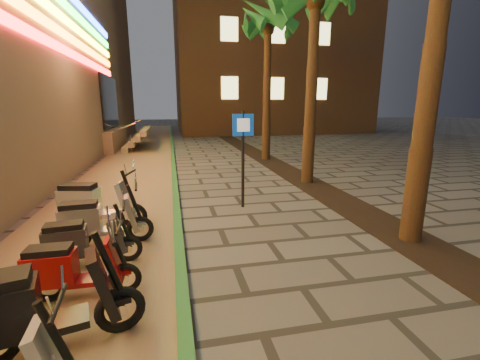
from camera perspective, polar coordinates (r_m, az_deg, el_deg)
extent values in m
plane|color=#474442|center=(4.16, 4.26, -25.78)|extent=(120.00, 120.00, 0.00)
cube|color=#8C7251|center=(13.45, -18.94, 1.27)|extent=(3.40, 60.00, 0.01)
cube|color=#286B2F|center=(13.34, -11.69, 1.82)|extent=(0.18, 60.00, 0.10)
cube|color=black|center=(9.64, 16.57, -3.06)|extent=(1.20, 40.00, 0.02)
cube|color=black|center=(21.38, -22.12, 12.73)|extent=(0.08, 5.00, 3.00)
cube|color=gray|center=(21.91, -26.93, 6.48)|extent=(5.00, 6.00, 1.20)
cube|color=#FF1414|center=(9.93, -35.37, 21.85)|extent=(0.06, 26.00, 0.28)
cube|color=gray|center=(21.39, -18.99, 5.84)|extent=(0.35, 5.00, 0.30)
cube|color=gray|center=(21.32, -18.12, 6.70)|extent=(0.35, 5.00, 0.30)
cube|color=gray|center=(21.26, -17.23, 7.56)|extent=(0.35, 5.00, 0.30)
cube|color=gray|center=(21.21, -16.33, 8.42)|extent=(0.35, 5.00, 0.30)
cylinder|color=silver|center=(19.37, -21.09, 8.26)|extent=(2.09, 0.06, 0.81)
cylinder|color=silver|center=(23.32, -19.63, 9.07)|extent=(2.09, 0.06, 0.81)
cube|color=brown|center=(37.79, 4.05, 28.30)|extent=(18.00, 16.00, 25.00)
cube|color=#E8D77F|center=(27.55, -1.84, 16.05)|extent=(1.40, 0.06, 1.80)
cube|color=#E8D77F|center=(28.54, 6.41, 15.88)|extent=(1.40, 0.06, 1.80)
cube|color=#E8D77F|center=(30.04, 13.94, 15.44)|extent=(1.40, 0.06, 1.80)
cube|color=#E8D77F|center=(28.14, -1.91, 25.24)|extent=(1.40, 0.06, 1.80)
cube|color=#E8D77F|center=(29.11, 6.65, 24.76)|extent=(1.40, 0.06, 1.80)
cube|color=#E8D77F|center=(30.58, 14.44, 23.89)|extent=(1.40, 0.06, 1.80)
cylinder|color=#472D19|center=(6.83, 30.40, 12.35)|extent=(0.40, 0.40, 5.45)
cylinder|color=#472D19|center=(11.08, 12.51, 14.09)|extent=(0.40, 0.40, 5.70)
sphere|color=#472D19|center=(11.50, 13.31, 28.42)|extent=(0.56, 0.56, 0.56)
cylinder|color=#472D19|center=(15.77, 4.79, 14.44)|extent=(0.40, 0.40, 5.95)
sphere|color=#472D19|center=(16.12, 5.02, 25.07)|extent=(0.56, 0.56, 0.56)
cone|color=#1C5A20|center=(16.49, 8.34, 26.33)|extent=(0.60, 1.93, 1.52)
cone|color=#1C5A20|center=(16.94, 6.87, 26.01)|extent=(1.70, 1.86, 1.52)
cone|color=#1C5A20|center=(17.07, 4.65, 25.96)|extent=(2.00, 0.93, 1.52)
cone|color=#1C5A20|center=(16.82, 2.59, 26.18)|extent=(1.97, 1.48, 1.52)
cone|color=#1C5A20|center=(16.29, 1.57, 26.62)|extent=(1.22, 2.02, 1.52)
cone|color=#1C5A20|center=(15.72, 2.15, 27.12)|extent=(1.22, 2.02, 1.52)
cone|color=#1C5A20|center=(15.38, 4.22, 27.40)|extent=(1.97, 1.48, 1.52)
cone|color=#1C5A20|center=(15.45, 6.73, 27.28)|extent=(2.00, 0.93, 1.52)
cone|color=#1C5A20|center=(15.90, 8.35, 26.84)|extent=(1.70, 1.86, 1.52)
cylinder|color=black|center=(8.19, 0.51, 3.52)|extent=(0.08, 0.08, 2.48)
cube|color=#0C41A2|center=(8.07, 0.56, 9.76)|extent=(0.55, 0.07, 0.55)
cube|color=white|center=(8.05, 0.61, 9.75)|extent=(0.32, 0.04, 0.32)
cube|color=white|center=(3.40, -30.66, -25.77)|extent=(0.29, 0.41, 0.68)
cylinder|color=black|center=(3.27, -29.84, -23.14)|extent=(0.27, 0.09, 0.71)
cylinder|color=black|center=(3.09, -29.61, -18.50)|extent=(0.09, 0.56, 0.04)
torus|color=black|center=(4.27, -20.48, -20.78)|extent=(0.59, 0.25, 0.58)
cylinder|color=silver|center=(4.27, -20.48, -20.78)|extent=(0.18, 0.15, 0.16)
cube|color=black|center=(4.25, -29.60, -21.16)|extent=(0.69, 0.52, 0.09)
cube|color=black|center=(4.07, -23.18, -16.61)|extent=(0.40, 0.50, 0.78)
cylinder|color=black|center=(3.97, -22.33, -13.68)|extent=(0.31, 0.15, 0.82)
cylinder|color=black|center=(3.83, -21.96, -8.82)|extent=(0.21, 0.63, 0.05)
cube|color=black|center=(4.20, -20.63, -19.26)|extent=(0.28, 0.21, 0.07)
torus|color=black|center=(5.24, -30.99, -15.90)|extent=(0.46, 0.09, 0.46)
cylinder|color=silver|center=(5.24, -30.99, -15.90)|extent=(0.12, 0.09, 0.12)
torus|color=black|center=(5.01, -19.77, -16.10)|extent=(0.46, 0.09, 0.46)
cylinder|color=silver|center=(5.01, -19.77, -16.10)|extent=(0.12, 0.09, 0.12)
cube|color=maroon|center=(5.09, -25.65, -15.72)|extent=(0.49, 0.30, 0.07)
cube|color=maroon|center=(5.11, -30.57, -13.39)|extent=(0.62, 0.34, 0.44)
cube|color=black|center=(5.01, -30.91, -10.74)|extent=(0.55, 0.28, 0.11)
cube|color=maroon|center=(4.89, -21.52, -13.02)|extent=(0.24, 0.35, 0.62)
cylinder|color=black|center=(4.81, -20.96, -11.11)|extent=(0.24, 0.06, 0.66)
cylinder|color=black|center=(4.69, -20.71, -7.93)|extent=(0.04, 0.51, 0.04)
cube|color=maroon|center=(4.96, -19.86, -15.03)|extent=(0.19, 0.12, 0.05)
torus|color=black|center=(6.00, -28.99, -11.95)|extent=(0.47, 0.15, 0.46)
cylinder|color=silver|center=(6.00, -28.99, -11.95)|extent=(0.14, 0.10, 0.13)
torus|color=black|center=(5.90, -19.20, -11.43)|extent=(0.47, 0.15, 0.46)
cylinder|color=silver|center=(5.90, -19.20, -11.43)|extent=(0.14, 0.10, 0.13)
cube|color=#232628|center=(5.92, -24.26, -11.43)|extent=(0.52, 0.36, 0.07)
cube|color=#232628|center=(5.89, -28.58, -9.63)|extent=(0.66, 0.41, 0.45)
cube|color=black|center=(5.80, -28.86, -7.26)|extent=(0.58, 0.35, 0.11)
cube|color=#232628|center=(5.78, -20.68, -8.77)|extent=(0.28, 0.38, 0.63)
cylinder|color=black|center=(5.72, -20.20, -7.07)|extent=(0.25, 0.09, 0.66)
cylinder|color=black|center=(5.63, -19.97, -4.30)|extent=(0.10, 0.52, 0.04)
cube|color=#232628|center=(5.85, -19.28, -10.48)|extent=(0.21, 0.15, 0.05)
torus|color=black|center=(6.74, -26.93, -8.80)|extent=(0.52, 0.14, 0.52)
cylinder|color=silver|center=(6.74, -26.93, -8.80)|extent=(0.15, 0.11, 0.14)
torus|color=black|center=(6.62, -17.31, -8.29)|extent=(0.52, 0.14, 0.52)
cylinder|color=silver|center=(6.62, -17.31, -8.29)|extent=(0.15, 0.11, 0.14)
cube|color=#B1B0B8|center=(6.64, -22.28, -8.26)|extent=(0.57, 0.39, 0.08)
cube|color=#B1B0B8|center=(6.63, -26.51, -6.45)|extent=(0.73, 0.44, 0.50)
cube|color=black|center=(6.54, -26.77, -4.06)|extent=(0.64, 0.37, 0.12)
cube|color=#B1B0B8|center=(6.51, -18.75, -5.60)|extent=(0.30, 0.42, 0.70)
cylinder|color=black|center=(6.45, -18.26, -3.88)|extent=(0.28, 0.09, 0.74)
cylinder|color=black|center=(6.37, -18.02, -1.11)|extent=(0.09, 0.58, 0.04)
cube|color=#B1B0B8|center=(6.58, -17.39, -7.33)|extent=(0.23, 0.16, 0.06)
torus|color=black|center=(7.80, -26.95, -5.67)|extent=(0.58, 0.23, 0.57)
cylinder|color=silver|center=(7.80, -26.95, -5.67)|extent=(0.18, 0.14, 0.15)
torus|color=black|center=(7.31, -18.27, -6.07)|extent=(0.58, 0.23, 0.57)
cylinder|color=silver|center=(7.31, -18.27, -6.07)|extent=(0.18, 0.14, 0.15)
cube|color=white|center=(7.53, -22.86, -5.56)|extent=(0.68, 0.50, 0.09)
cube|color=white|center=(7.67, -26.61, -3.43)|extent=(0.85, 0.58, 0.55)
cube|color=black|center=(7.59, -26.85, -1.11)|extent=(0.75, 0.50, 0.13)
cube|color=white|center=(7.25, -19.64, -3.22)|extent=(0.38, 0.50, 0.78)
cylinder|color=black|center=(7.17, -19.19, -1.54)|extent=(0.31, 0.14, 0.82)
cylinder|color=black|center=(7.08, -18.99, 1.23)|extent=(0.19, 0.64, 0.05)
cube|color=white|center=(7.27, -18.34, -5.08)|extent=(0.27, 0.20, 0.07)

